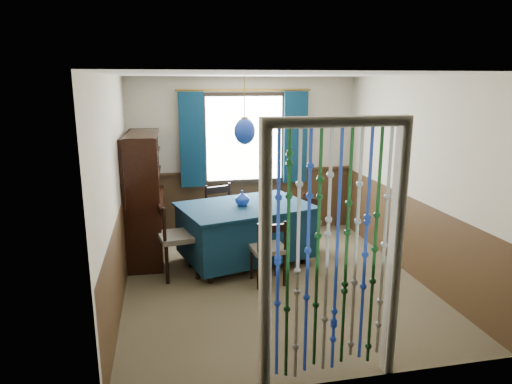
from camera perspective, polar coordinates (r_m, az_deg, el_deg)
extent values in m
plane|color=brown|center=(5.80, 2.09, -11.08)|extent=(4.00, 4.00, 0.00)
plane|color=silver|center=(5.26, 2.33, 14.46)|extent=(4.00, 4.00, 0.00)
plane|color=#BFB69D|center=(7.32, -1.53, 4.41)|extent=(3.60, 0.00, 3.60)
plane|color=#BFB69D|center=(3.56, 9.93, -5.85)|extent=(3.60, 0.00, 3.60)
plane|color=#BFB69D|center=(5.27, -17.16, 0.16)|extent=(0.00, 4.00, 4.00)
plane|color=#BFB69D|center=(6.07, 18.95, 1.75)|extent=(0.00, 4.00, 4.00)
plane|color=#3E2A17|center=(7.46, -1.47, -1.30)|extent=(3.60, 0.00, 3.60)
plane|color=#3E2A17|center=(3.88, 9.37, -16.28)|extent=(3.60, 0.00, 3.60)
plane|color=#3E2A17|center=(5.49, -16.45, -7.47)|extent=(0.00, 4.00, 4.00)
plane|color=#3E2A17|center=(6.25, 18.30, -4.99)|extent=(0.00, 4.00, 4.00)
cube|color=black|center=(7.23, -1.48, 6.70)|extent=(1.32, 0.12, 1.42)
cube|color=#0B273D|center=(6.22, -1.36, -4.84)|extent=(1.85, 1.49, 0.66)
cube|color=#0B273D|center=(6.12, -1.38, -1.78)|extent=(1.93, 1.56, 0.03)
cylinder|color=black|center=(5.75, -5.74, -10.58)|extent=(0.07, 0.07, 0.14)
cylinder|color=black|center=(6.32, 5.97, -8.29)|extent=(0.07, 0.07, 0.14)
cylinder|color=black|center=(6.49, -8.45, -7.79)|extent=(0.07, 0.07, 0.14)
cylinder|color=black|center=(7.00, 2.23, -6.02)|extent=(0.07, 0.07, 0.14)
cylinder|color=black|center=(5.51, 0.32, -10.07)|extent=(0.04, 0.04, 0.42)
cylinder|color=black|center=(5.60, 3.59, -9.67)|extent=(0.04, 0.04, 0.42)
cylinder|color=black|center=(5.78, -0.57, -8.89)|extent=(0.04, 0.04, 0.42)
cylinder|color=black|center=(5.87, 2.55, -8.53)|extent=(0.04, 0.04, 0.42)
cube|color=#5B5549|center=(5.60, 1.49, -7.05)|extent=(0.44, 0.42, 0.06)
cube|color=black|center=(5.35, 2.05, -4.58)|extent=(0.35, 0.07, 0.09)
cylinder|color=black|center=(5.35, 0.36, -6.06)|extent=(0.04, 0.04, 0.41)
cylinder|color=black|center=(5.44, 3.69, -5.72)|extent=(0.04, 0.04, 0.41)
cylinder|color=black|center=(7.07, -3.26, -4.40)|extent=(0.05, 0.05, 0.47)
cylinder|color=black|center=(6.92, -6.09, -4.87)|extent=(0.05, 0.05, 0.47)
cylinder|color=black|center=(6.77, -1.88, -5.22)|extent=(0.05, 0.05, 0.47)
cylinder|color=black|center=(6.61, -4.81, -5.74)|extent=(0.05, 0.05, 0.47)
cube|color=#5B5549|center=(6.76, -4.04, -2.90)|extent=(0.58, 0.56, 0.06)
cube|color=black|center=(6.83, -4.80, 0.28)|extent=(0.39, 0.17, 0.10)
cylinder|color=black|center=(6.95, -3.35, -0.71)|extent=(0.04, 0.04, 0.46)
cylinder|color=black|center=(6.79, -6.23, -1.11)|extent=(0.04, 0.04, 0.46)
cylinder|color=black|center=(6.11, -11.75, -7.55)|extent=(0.05, 0.05, 0.49)
cylinder|color=black|center=(5.74, -11.05, -8.93)|extent=(0.05, 0.05, 0.49)
cylinder|color=black|center=(6.17, -8.26, -7.17)|extent=(0.05, 0.05, 0.49)
cylinder|color=black|center=(5.81, -7.35, -8.49)|extent=(0.05, 0.05, 0.49)
cube|color=#5B5549|center=(5.86, -9.71, -5.49)|extent=(0.53, 0.55, 0.07)
cube|color=black|center=(5.72, -11.81, -2.28)|extent=(0.11, 0.42, 0.11)
cylinder|color=black|center=(5.95, -12.07, -3.19)|extent=(0.04, 0.04, 0.48)
cylinder|color=black|center=(5.57, -11.38, -4.32)|extent=(0.04, 0.04, 0.48)
cylinder|color=black|center=(6.75, 7.73, -5.68)|extent=(0.04, 0.04, 0.41)
cylinder|color=black|center=(6.96, 5.83, -5.02)|extent=(0.04, 0.04, 0.41)
cylinder|color=black|center=(6.55, 5.90, -6.25)|extent=(0.04, 0.04, 0.41)
cylinder|color=black|center=(6.77, 4.00, -5.55)|extent=(0.04, 0.04, 0.41)
cube|color=#5B5549|center=(6.68, 5.91, -3.75)|extent=(0.52, 0.53, 0.05)
cube|color=black|center=(6.71, 6.95, -1.05)|extent=(0.19, 0.32, 0.09)
cylinder|color=black|center=(6.64, 7.90, -2.38)|extent=(0.04, 0.04, 0.40)
cylinder|color=black|center=(6.85, 5.97, -1.81)|extent=(0.04, 0.04, 0.40)
cube|color=black|center=(6.61, -13.49, -4.22)|extent=(0.51, 1.35, 0.88)
cube|color=black|center=(5.78, -14.14, 2.14)|extent=(0.41, 0.06, 0.88)
cube|color=black|center=(7.03, -13.75, 4.17)|extent=(0.41, 0.06, 0.88)
cube|color=black|center=(6.35, -14.14, 6.96)|extent=(0.46, 1.35, 0.04)
cube|color=black|center=(6.42, -15.81, 3.16)|extent=(0.08, 1.32, 0.88)
cube|color=black|center=(6.43, -13.59, 2.14)|extent=(0.41, 1.27, 0.02)
cube|color=black|center=(6.38, -13.74, 4.68)|extent=(0.41, 1.27, 0.02)
cylinder|color=olive|center=(5.91, -1.45, 10.98)|extent=(0.01, 0.01, 0.70)
ellipsoid|color=#16349A|center=(5.94, -1.43, 7.59)|extent=(0.28, 0.28, 0.34)
cylinder|color=olive|center=(5.92, -1.44, 9.22)|extent=(0.08, 0.08, 0.03)
imported|color=#16349A|center=(6.08, -1.73, -0.83)|extent=(0.24, 0.24, 0.19)
imported|color=beige|center=(6.19, -13.49, 2.07)|extent=(0.27, 0.27, 0.05)
imported|color=beige|center=(6.70, -13.27, 0.78)|extent=(0.23, 0.23, 0.20)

